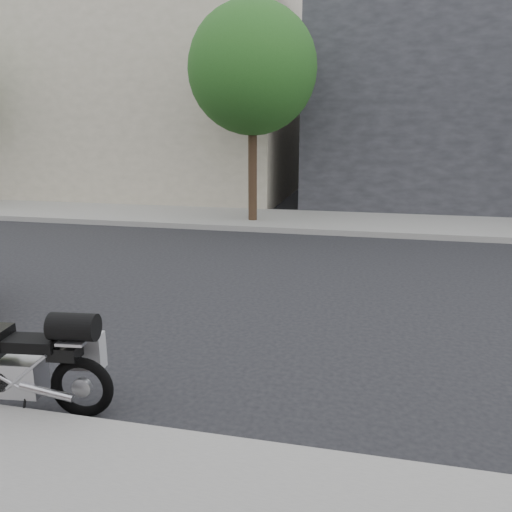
% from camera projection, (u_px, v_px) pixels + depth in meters
% --- Properties ---
extents(ground, '(120.00, 120.00, 0.00)m').
position_uv_depth(ground, '(289.00, 298.00, 7.97)').
color(ground, black).
rests_on(ground, ground).
extents(far_sidewalk, '(44.00, 3.00, 0.15)m').
position_uv_depth(far_sidewalk, '(325.00, 222.00, 14.10)').
color(far_sidewalk, gray).
rests_on(far_sidewalk, ground).
extents(far_building_cream, '(14.00, 11.00, 8.00)m').
position_uv_depth(far_building_cream, '(135.00, 97.00, 21.68)').
color(far_building_cream, '#A09780').
rests_on(far_building_cream, ground).
extents(street_tree_mid, '(3.40, 3.40, 5.70)m').
position_uv_depth(street_tree_mid, '(252.00, 69.00, 13.06)').
color(street_tree_mid, '#3A281A').
rests_on(street_tree_mid, far_sidewalk).
extents(motorcycle, '(1.94, 0.77, 1.23)m').
position_uv_depth(motorcycle, '(25.00, 360.00, 4.63)').
color(motorcycle, black).
rests_on(motorcycle, ground).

